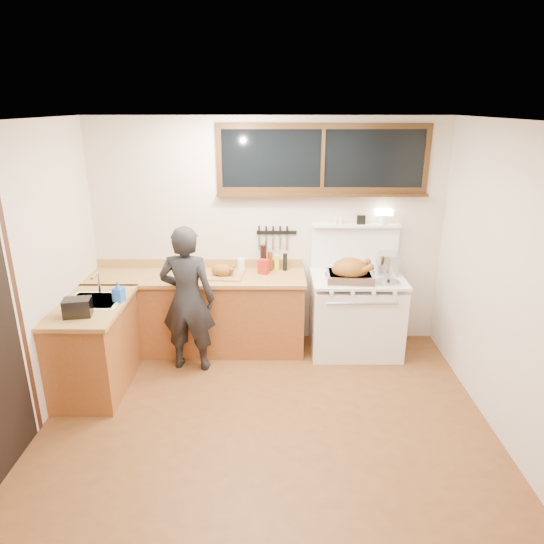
{
  "coord_description": "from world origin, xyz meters",
  "views": [
    {
      "loc": [
        0.06,
        -3.65,
        2.72
      ],
      "look_at": [
        0.05,
        0.85,
        1.15
      ],
      "focal_mm": 32.0,
      "sensor_mm": 36.0,
      "label": 1
    }
  ],
  "objects_px": {
    "man": "(188,299)",
    "roast_turkey": "(350,272)",
    "cutting_board": "(223,272)",
    "vintage_stove": "(356,312)"
  },
  "relations": [
    {
      "from": "man",
      "to": "roast_turkey",
      "type": "bearing_deg",
      "value": 8.09
    },
    {
      "from": "man",
      "to": "roast_turkey",
      "type": "xyz_separation_m",
      "value": [
        1.72,
        0.24,
        0.22
      ]
    },
    {
      "from": "cutting_board",
      "to": "roast_turkey",
      "type": "height_order",
      "value": "roast_turkey"
    },
    {
      "from": "man",
      "to": "cutting_board",
      "type": "relative_size",
      "value": 3.32
    },
    {
      "from": "vintage_stove",
      "to": "roast_turkey",
      "type": "xyz_separation_m",
      "value": [
        -0.11,
        -0.15,
        0.54
      ]
    },
    {
      "from": "vintage_stove",
      "to": "cutting_board",
      "type": "distance_m",
      "value": 1.58
    },
    {
      "from": "cutting_board",
      "to": "roast_turkey",
      "type": "bearing_deg",
      "value": -6.35
    },
    {
      "from": "man",
      "to": "roast_turkey",
      "type": "distance_m",
      "value": 1.75
    },
    {
      "from": "cutting_board",
      "to": "vintage_stove",
      "type": "bearing_deg",
      "value": -0.15
    },
    {
      "from": "vintage_stove",
      "to": "man",
      "type": "xyz_separation_m",
      "value": [
        -1.83,
        -0.39,
        0.32
      ]
    }
  ]
}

